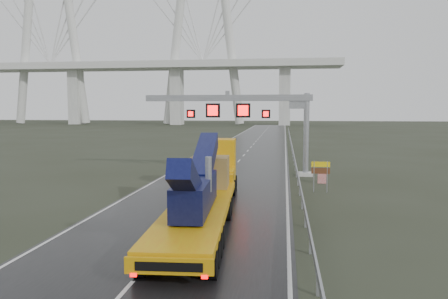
# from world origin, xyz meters

# --- Properties ---
(ground) EXTENTS (400.00, 400.00, 0.00)m
(ground) POSITION_xyz_m (0.00, 0.00, 0.00)
(ground) COLOR #292D1F
(ground) RESTS_ON ground
(road) EXTENTS (11.00, 200.00, 0.02)m
(road) POSITION_xyz_m (0.00, 40.00, 0.01)
(road) COLOR black
(road) RESTS_ON ground
(guardrail) EXTENTS (0.20, 140.00, 1.40)m
(guardrail) POSITION_xyz_m (6.10, 30.00, 0.70)
(guardrail) COLOR gray
(guardrail) RESTS_ON ground
(sign_gantry) EXTENTS (14.90, 1.20, 7.42)m
(sign_gantry) POSITION_xyz_m (2.10, 17.99, 5.61)
(sign_gantry) COLOR beige
(sign_gantry) RESTS_ON ground
(heavy_haul_truck) EXTENTS (3.94, 19.09, 4.45)m
(heavy_haul_truck) POSITION_xyz_m (0.73, 3.69, 1.72)
(heavy_haul_truck) COLOR gold
(heavy_haul_truck) RESTS_ON ground
(exit_sign_pair) EXTENTS (1.28, 0.07, 2.20)m
(exit_sign_pair) POSITION_xyz_m (7.56, 10.47, 1.54)
(exit_sign_pair) COLOR gray
(exit_sign_pair) RESTS_ON ground
(striped_barrier) EXTENTS (0.69, 0.41, 1.12)m
(striped_barrier) POSITION_xyz_m (8.00, 14.29, 0.56)
(striped_barrier) COLOR red
(striped_barrier) RESTS_ON ground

